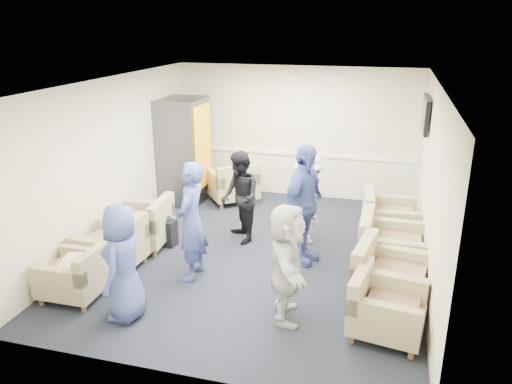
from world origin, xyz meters
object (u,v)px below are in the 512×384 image
(person_back_right, at_px, (308,199))
(person_front_right, at_px, (287,263))
(armchair_right_midfar, at_px, (388,249))
(armchair_corner, at_px, (233,185))
(person_back_left, at_px, (240,198))
(person_mid_right, at_px, (303,205))
(armchair_left_near, at_px, (78,276))
(person_front_left, at_px, (123,263))
(armchair_left_mid, at_px, (114,249))
(person_mid_left, at_px, (191,221))
(armchair_left_far, at_px, (144,226))
(armchair_right_midnear, at_px, (388,281))
(vending_machine, at_px, (184,151))
(armchair_right_far, at_px, (386,220))
(armchair_right_near, at_px, (383,309))

(person_back_right, bearing_deg, person_front_right, 163.97)
(armchair_right_midfar, height_order, armchair_corner, armchair_right_midfar)
(person_back_left, xyz_separation_m, person_mid_right, (1.14, -0.48, 0.15))
(armchair_left_near, height_order, person_front_left, person_front_left)
(armchair_left_mid, distance_m, armchair_corner, 3.39)
(person_mid_left, height_order, person_mid_right, person_mid_right)
(armchair_left_near, relative_size, person_front_right, 0.52)
(armchair_left_far, xyz_separation_m, armchair_right_midnear, (3.89, -0.85, 0.02))
(vending_machine, distance_m, person_front_right, 4.70)
(armchair_left_mid, bearing_deg, armchair_right_far, 122.13)
(armchair_left_far, bearing_deg, person_mid_right, 88.66)
(armchair_left_far, bearing_deg, armchair_right_midfar, 87.10)
(armchair_right_far, bearing_deg, person_mid_right, 126.43)
(armchair_right_midfar, bearing_deg, person_back_left, 79.32)
(armchair_left_far, relative_size, vending_machine, 0.45)
(armchair_right_midfar, relative_size, person_front_right, 0.64)
(armchair_left_near, bearing_deg, armchair_left_mid, 175.83)
(armchair_right_far, distance_m, person_back_right, 1.39)
(armchair_right_near, height_order, person_mid_left, person_mid_left)
(armchair_left_near, bearing_deg, person_front_left, 73.29)
(armchair_left_near, relative_size, person_back_right, 0.52)
(armchair_right_midnear, height_order, armchair_right_far, armchair_right_midnear)
(armchair_left_mid, height_order, vending_machine, vending_machine)
(armchair_corner, xyz_separation_m, person_front_left, (-0.02, -4.36, 0.39))
(armchair_right_far, height_order, person_front_left, person_front_left)
(armchair_left_far, height_order, vending_machine, vending_machine)
(person_mid_left, bearing_deg, armchair_right_far, 126.73)
(armchair_left_near, xyz_separation_m, vending_machine, (-0.11, 3.93, 0.74))
(armchair_left_mid, distance_m, person_mid_left, 1.33)
(armchair_right_midnear, distance_m, vending_machine, 5.19)
(armchair_right_midfar, relative_size, armchair_corner, 0.77)
(armchair_right_midfar, height_order, person_back_right, person_back_right)
(person_back_left, xyz_separation_m, person_front_right, (1.22, -2.06, -0.01))
(vending_machine, height_order, person_mid_left, vending_machine)
(person_front_left, bearing_deg, person_back_right, 142.87)
(armchair_right_midfar, distance_m, armchair_corner, 3.88)
(armchair_corner, xyz_separation_m, person_mid_left, (0.40, -3.18, 0.51))
(armchair_right_midfar, height_order, person_mid_left, person_mid_left)
(armchair_right_midnear, relative_size, vending_machine, 0.51)
(armchair_left_near, height_order, armchair_right_near, armchair_right_near)
(armchair_corner, xyz_separation_m, person_front_right, (1.92, -3.87, 0.40))
(armchair_right_far, bearing_deg, person_back_left, 99.10)
(person_back_left, xyz_separation_m, person_back_right, (1.09, 0.28, -0.01))
(armchair_right_near, relative_size, person_back_left, 0.61)
(vending_machine, bearing_deg, armchair_right_near, -42.43)
(armchair_right_near, relative_size, person_back_right, 0.62)
(armchair_left_far, height_order, person_mid_right, person_mid_right)
(armchair_left_mid, xyz_separation_m, armchair_right_near, (3.91, -0.61, -0.01))
(armchair_left_near, bearing_deg, armchair_right_midfar, 113.90)
(armchair_left_mid, bearing_deg, armchair_right_near, 84.35)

